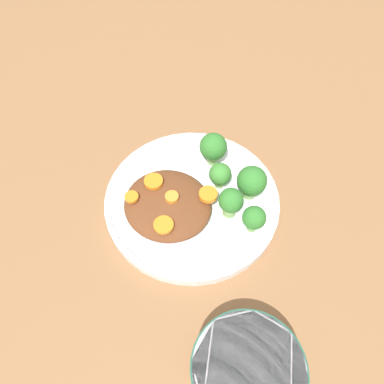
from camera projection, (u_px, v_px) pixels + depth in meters
name	position (u px, v px, depth m)	size (l,w,h in m)	color
ground_plane	(192.00, 204.00, 0.56)	(4.00, 4.00, 0.00)	#8C603D
plate	(192.00, 200.00, 0.55)	(0.25, 0.25, 0.02)	white
dip_bowl	(247.00, 372.00, 0.40)	(0.12, 0.12, 0.05)	silver
stew_mound	(168.00, 204.00, 0.52)	(0.12, 0.12, 0.03)	brown
broccoli_floret_0	(220.00, 175.00, 0.54)	(0.03, 0.03, 0.04)	#7FA85B
broccoli_floret_1	(213.00, 147.00, 0.55)	(0.04, 0.04, 0.06)	#759E51
broccoli_floret_2	(231.00, 202.00, 0.51)	(0.03, 0.03, 0.05)	#7FA85B
broccoli_floret_3	(252.00, 182.00, 0.52)	(0.04, 0.04, 0.06)	#7FA85B
broccoli_floret_4	(255.00, 216.00, 0.50)	(0.03, 0.03, 0.05)	#759E51
carrot_slice_0	(165.00, 226.00, 0.49)	(0.03, 0.03, 0.00)	orange
carrot_slice_1	(132.00, 197.00, 0.51)	(0.02, 0.02, 0.00)	orange
carrot_slice_2	(208.00, 194.00, 0.51)	(0.03, 0.03, 0.01)	orange
carrot_slice_3	(154.00, 182.00, 0.53)	(0.03, 0.03, 0.01)	orange
carrot_slice_4	(172.00, 197.00, 0.51)	(0.02, 0.02, 0.01)	orange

